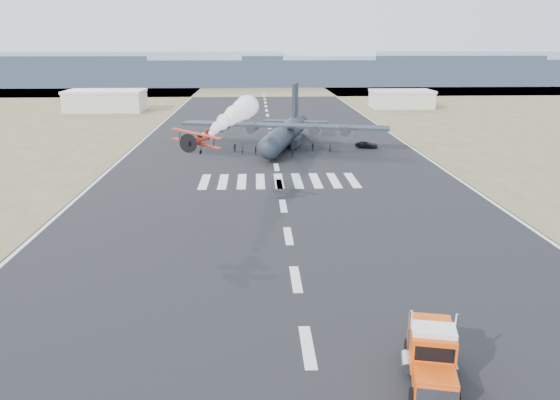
{
  "coord_description": "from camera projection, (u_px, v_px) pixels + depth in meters",
  "views": [
    {
      "loc": [
        -3.63,
        -35.56,
        21.73
      ],
      "look_at": [
        -0.92,
        25.23,
        4.0
      ],
      "focal_mm": 35.0,
      "sensor_mm": 36.0,
      "label": 1
    }
  ],
  "objects": [
    {
      "name": "semi_truck",
      "position": [
        431.0,
        355.0,
        35.76
      ],
      "size": [
        4.46,
        9.14,
        4.01
      ],
      "rotation": [
        0.0,
        0.0,
        -0.21
      ],
      "color": "black",
      "rests_on": "ground"
    },
    {
      "name": "support_vehicle",
      "position": [
        367.0,
        145.0,
        115.77
      ],
      "size": [
        5.23,
        3.99,
        1.32
      ],
      "primitive_type": "imported",
      "rotation": [
        0.0,
        0.0,
        1.14
      ],
      "color": "black",
      "rests_on": "ground"
    },
    {
      "name": "transport_aircraft",
      "position": [
        285.0,
        132.0,
        115.95
      ],
      "size": [
        43.27,
        35.38,
        12.6
      ],
      "rotation": [
        0.0,
        0.0,
        -0.24
      ],
      "color": "black",
      "rests_on": "ground"
    },
    {
      "name": "ridge_seg_f",
      "position": [
        504.0,
        67.0,
        292.9
      ],
      "size": [
        150.0,
        50.0,
        17.0
      ],
      "primitive_type": "cube",
      "color": "#8594A9",
      "rests_on": "ground"
    },
    {
      "name": "ridge_seg_d",
      "position": [
        262.0,
        71.0,
        287.89
      ],
      "size": [
        150.0,
        50.0,
        13.0
      ],
      "primitive_type": "cube",
      "color": "#8594A9",
      "rests_on": "ground"
    },
    {
      "name": "smoke_trail",
      "position": [
        241.0,
        110.0,
        93.68
      ],
      "size": [
        7.71,
        34.36,
        4.05
      ],
      "rotation": [
        0.0,
        0.0,
        -0.17
      ],
      "color": "white"
    },
    {
      "name": "crew_e",
      "position": [
        273.0,
        150.0,
        109.12
      ],
      "size": [
        0.94,
        0.61,
        1.84
      ],
      "primitive_type": "imported",
      "rotation": [
        0.0,
        0.0,
        0.07
      ],
      "color": "black",
      "rests_on": "ground"
    },
    {
      "name": "crew_a",
      "position": [
        330.0,
        148.0,
        110.9
      ],
      "size": [
        0.6,
        0.67,
        1.56
      ],
      "primitive_type": "imported",
      "rotation": [
        0.0,
        0.0,
        4.96
      ],
      "color": "black",
      "rests_on": "ground"
    },
    {
      "name": "crew_g",
      "position": [
        242.0,
        150.0,
        108.94
      ],
      "size": [
        0.68,
        0.74,
        1.68
      ],
      "primitive_type": "imported",
      "rotation": [
        0.0,
        0.0,
        1.91
      ],
      "color": "black",
      "rests_on": "ground"
    },
    {
      "name": "ground",
      "position": [
        308.0,
        347.0,
        40.33
      ],
      "size": [
        500.0,
        500.0,
        0.0
      ],
      "primitive_type": "plane",
      "color": "black",
      "rests_on": "ground"
    },
    {
      "name": "ridge_seg_c",
      "position": [
        137.0,
        68.0,
        284.55
      ],
      "size": [
        150.0,
        50.0,
        17.0
      ],
      "primitive_type": "cube",
      "color": "#8594A9",
      "rests_on": "ground"
    },
    {
      "name": "crew_b",
      "position": [
        312.0,
        147.0,
        112.07
      ],
      "size": [
        0.58,
        0.85,
        1.65
      ],
      "primitive_type": "imported",
      "rotation": [
        0.0,
        0.0,
        4.82
      ],
      "color": "black",
      "rests_on": "ground"
    },
    {
      "name": "runway_markings",
      "position": [
        276.0,
        167.0,
        97.88
      ],
      "size": [
        60.0,
        260.0,
        0.01
      ],
      "primitive_type": null,
      "color": "silver",
      "rests_on": "ground"
    },
    {
      "name": "crew_f",
      "position": [
        275.0,
        148.0,
        110.63
      ],
      "size": [
        1.51,
        1.55,
        1.76
      ],
      "primitive_type": "imported",
      "rotation": [
        0.0,
        0.0,
        2.34
      ],
      "color": "black",
      "rests_on": "ground"
    },
    {
      "name": "hangar_left",
      "position": [
        106.0,
        100.0,
        176.23
      ],
      "size": [
        24.5,
        14.5,
        6.7
      ],
      "color": "beige",
      "rests_on": "ground"
    },
    {
      "name": "crew_c",
      "position": [
        293.0,
        152.0,
        106.46
      ],
      "size": [
        1.21,
        0.74,
        1.75
      ],
      "primitive_type": "imported",
      "rotation": [
        0.0,
        0.0,
        6.08
      ],
      "color": "black",
      "rests_on": "ground"
    },
    {
      "name": "aerobatic_biplane",
      "position": [
        198.0,
        140.0,
        66.69
      ],
      "size": [
        6.46,
        5.91,
        2.91
      ],
      "rotation": [
        0.0,
        0.16,
        -0.17
      ],
      "color": "#AC130B"
    },
    {
      "name": "hangar_right",
      "position": [
        401.0,
        99.0,
        185.33
      ],
      "size": [
        20.5,
        12.5,
        5.9
      ],
      "color": "beige",
      "rests_on": "ground"
    },
    {
      "name": "ridge_seg_e",
      "position": [
        384.0,
        69.0,
        290.39
      ],
      "size": [
        150.0,
        50.0,
        15.0
      ],
      "primitive_type": "cube",
      "color": "#8594A9",
      "rests_on": "ground"
    },
    {
      "name": "scrub_far",
      "position": [
        263.0,
        89.0,
        260.93
      ],
      "size": [
        500.0,
        80.0,
        0.0
      ],
      "primitive_type": "cube",
      "color": "brown",
      "rests_on": "ground"
    },
    {
      "name": "crew_h",
      "position": [
        235.0,
        148.0,
        111.61
      ],
      "size": [
        0.86,
        0.92,
        1.62
      ],
      "primitive_type": "imported",
      "rotation": [
        0.0,
        0.0,
        2.21
      ],
      "color": "black",
      "rests_on": "ground"
    },
    {
      "name": "ridge_seg_b",
      "position": [
        11.0,
        70.0,
        282.05
      ],
      "size": [
        150.0,
        50.0,
        15.0
      ],
      "primitive_type": "cube",
      "color": "#8594A9",
      "rests_on": "ground"
    },
    {
      "name": "crew_d",
      "position": [
        256.0,
        150.0,
        108.45
      ],
      "size": [
        0.71,
        1.12,
        1.79
      ],
      "primitive_type": "imported",
      "rotation": [
        0.0,
        0.0,
        1.75
      ],
      "color": "black",
      "rests_on": "ground"
    }
  ]
}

